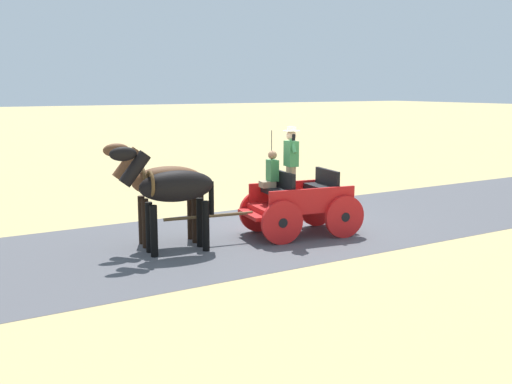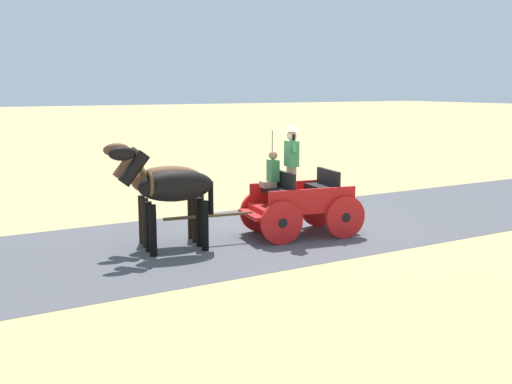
{
  "view_description": "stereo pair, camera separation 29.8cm",
  "coord_description": "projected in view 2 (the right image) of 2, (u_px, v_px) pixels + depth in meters",
  "views": [
    {
      "loc": [
        -11.64,
        8.13,
        3.35
      ],
      "look_at": [
        -0.54,
        1.38,
        1.1
      ],
      "focal_mm": 42.61,
      "sensor_mm": 36.0,
      "label": 1
    },
    {
      "loc": [
        -11.8,
        7.87,
        3.35
      ],
      "look_at": [
        -0.54,
        1.38,
        1.1
      ],
      "focal_mm": 42.61,
      "sensor_mm": 36.0,
      "label": 2
    }
  ],
  "objects": [
    {
      "name": "horse_off_side",
      "position": [
        163.0,
        183.0,
        12.97
      ],
      "size": [
        0.79,
        2.15,
        2.21
      ],
      "color": "brown",
      "rests_on": "ground"
    },
    {
      "name": "horse_near_side",
      "position": [
        171.0,
        188.0,
        12.29
      ],
      "size": [
        0.74,
        2.14,
        2.21
      ],
      "color": "black",
      "rests_on": "ground"
    },
    {
      "name": "road_surface",
      "position": [
        295.0,
        229.0,
        14.51
      ],
      "size": [
        5.4,
        160.0,
        0.01
      ],
      "primitive_type": "cube",
      "color": "#4C4C51",
      "rests_on": "ground"
    },
    {
      "name": "ground_plane",
      "position": [
        295.0,
        229.0,
        14.52
      ],
      "size": [
        200.0,
        200.0,
        0.0
      ],
      "primitive_type": "plane",
      "color": "tan"
    },
    {
      "name": "horse_drawn_carriage",
      "position": [
        298.0,
        200.0,
        13.79
      ],
      "size": [
        1.77,
        4.51,
        2.5
      ],
      "color": "red",
      "rests_on": "ground"
    }
  ]
}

